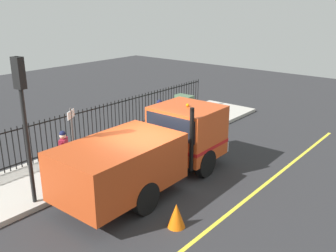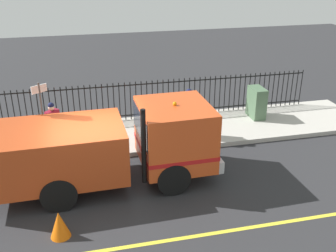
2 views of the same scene
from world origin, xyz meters
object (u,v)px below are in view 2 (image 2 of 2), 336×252
at_px(work_truck, 117,143).
at_px(pedestrian_distant, 53,120).
at_px(utility_cabinet, 257,103).
at_px(street_sign, 42,113).
at_px(worker_standing, 189,108).
at_px(traffic_cone, 60,225).

height_order(work_truck, pedestrian_distant, work_truck).
height_order(pedestrian_distant, utility_cabinet, pedestrian_distant).
bearing_deg(street_sign, work_truck, -127.98).
relative_size(worker_standing, street_sign, 0.69).
bearing_deg(work_truck, pedestrian_distant, -144.21).
bearing_deg(traffic_cone, worker_standing, -45.11).
xyz_separation_m(traffic_cone, street_sign, (3.75, 0.41, 1.41)).
bearing_deg(utility_cabinet, worker_standing, 109.10).
distance_m(worker_standing, street_sign, 4.91).
relative_size(work_truck, traffic_cone, 9.45).
xyz_separation_m(work_truck, pedestrian_distant, (2.46, 1.85, -0.14)).
height_order(work_truck, street_sign, street_sign).
xyz_separation_m(pedestrian_distant, street_sign, (-0.85, 0.21, 0.61)).
height_order(work_truck, utility_cabinet, work_truck).
bearing_deg(pedestrian_distant, traffic_cone, 52.15).
xyz_separation_m(work_truck, utility_cabinet, (3.35, -5.90, -0.52)).
xyz_separation_m(work_truck, worker_standing, (2.27, -2.78, -0.04)).
xyz_separation_m(worker_standing, utility_cabinet, (1.08, -3.12, -0.48)).
relative_size(utility_cabinet, traffic_cone, 1.76).
bearing_deg(work_truck, street_sign, -129.11).
relative_size(worker_standing, utility_cabinet, 1.46).
relative_size(pedestrian_distant, street_sign, 0.62).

